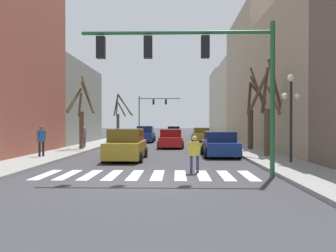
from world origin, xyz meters
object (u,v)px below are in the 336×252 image
(pedestrian_waiting_at_curb, at_px, (41,138))
(street_tree_left_far, at_px, (119,116))
(car_parked_left_mid, at_px, (145,135))
(street_tree_right_near, at_px, (81,115))
(car_parked_right_near, at_px, (171,139))
(car_parked_left_far, at_px, (126,145))
(street_tree_left_near, at_px, (268,113))
(pedestrian_on_left_sidewalk, at_px, (194,151))
(car_driving_toward_lane, at_px, (201,135))
(traffic_signal_far, at_px, (151,107))
(car_parked_right_far, at_px, (220,145))
(street_lamp_right_corner, at_px, (291,100))
(pedestrian_crossing_street, at_px, (84,135))
(street_tree_right_mid, at_px, (253,114))
(traffic_signal_near, at_px, (199,61))
(car_driving_away_lane, at_px, (174,132))

(pedestrian_waiting_at_curb, height_order, street_tree_left_far, street_tree_left_far)
(car_parked_left_mid, bearing_deg, street_tree_right_near, -18.63)
(car_parked_right_near, bearing_deg, car_parked_left_far, 165.94)
(car_parked_left_mid, height_order, street_tree_left_near, street_tree_left_near)
(car_parked_left_mid, xyz_separation_m, pedestrian_on_left_sidewalk, (4.13, -21.86, 0.11))
(car_driving_toward_lane, height_order, car_parked_right_near, car_parked_right_near)
(car_driving_toward_lane, bearing_deg, pedestrian_on_left_sidewalk, 175.10)
(traffic_signal_far, height_order, car_parked_left_mid, traffic_signal_far)
(car_parked_right_far, bearing_deg, street_lamp_right_corner, -145.59)
(pedestrian_on_left_sidewalk, distance_m, street_tree_left_far, 31.80)
(car_parked_left_mid, distance_m, pedestrian_crossing_street, 10.15)
(car_parked_left_mid, height_order, pedestrian_waiting_at_curb, pedestrian_waiting_at_curb)
(traffic_signal_far, distance_m, car_parked_right_near, 25.29)
(car_parked_left_mid, xyz_separation_m, street_tree_right_mid, (9.11, -10.75, 1.93))
(street_lamp_right_corner, bearing_deg, car_parked_left_mid, 115.12)
(car_parked_right_near, bearing_deg, street_tree_right_near, 117.51)
(car_driving_toward_lane, distance_m, street_tree_left_far, 12.87)
(car_parked_left_far, xyz_separation_m, pedestrian_on_left_sidewalk, (3.58, -4.81, 0.11))
(traffic_signal_near, bearing_deg, car_parked_right_near, 95.08)
(street_tree_left_far, bearing_deg, traffic_signal_far, 66.53)
(car_parked_left_mid, bearing_deg, pedestrian_on_left_sidewalk, 10.69)
(car_parked_left_mid, bearing_deg, car_driving_toward_lane, 105.33)
(traffic_signal_near, height_order, car_parked_right_near, traffic_signal_near)
(traffic_signal_far, height_order, street_lamp_right_corner, traffic_signal_far)
(car_driving_toward_lane, height_order, street_tree_right_mid, street_tree_right_mid)
(pedestrian_waiting_at_curb, relative_size, street_tree_right_mid, 0.29)
(street_tree_left_near, bearing_deg, car_parked_right_near, 126.77)
(street_tree_left_far, bearing_deg, pedestrian_waiting_at_curb, -90.07)
(car_driving_toward_lane, bearing_deg, street_tree_right_near, 142.31)
(car_parked_right_far, height_order, car_parked_left_far, car_parked_left_far)
(pedestrian_waiting_at_curb, xyz_separation_m, pedestrian_on_left_sidewalk, (8.54, -5.14, -0.28))
(car_driving_away_lane, height_order, pedestrian_crossing_street, pedestrian_crossing_street)
(street_tree_left_far, bearing_deg, pedestrian_on_left_sidewalk, -74.45)
(traffic_signal_near, distance_m, car_parked_left_mid, 23.50)
(traffic_signal_near, relative_size, street_tree_left_far, 1.25)
(car_parked_right_near, height_order, street_tree_left_near, street_tree_left_near)
(traffic_signal_near, relative_size, street_tree_left_near, 1.26)
(street_lamp_right_corner, height_order, car_parked_left_far, street_lamp_right_corner)
(car_parked_right_near, distance_m, pedestrian_waiting_at_curb, 11.65)
(car_parked_right_far, distance_m, pedestrian_on_left_sidewalk, 7.21)
(car_parked_left_far, xyz_separation_m, pedestrian_waiting_at_curb, (-4.96, 0.33, 0.39))
(street_tree_right_near, bearing_deg, car_parked_right_near, 27.51)
(car_driving_toward_lane, bearing_deg, street_tree_left_far, 56.25)
(street_lamp_right_corner, xyz_separation_m, car_driving_toward_lane, (-2.85, 20.87, -2.48))
(traffic_signal_near, height_order, car_parked_left_far, traffic_signal_near)
(car_parked_left_far, height_order, street_tree_right_near, street_tree_right_near)
(car_parked_left_mid, height_order, car_parked_left_far, car_parked_left_mid)
(car_driving_away_lane, relative_size, street_tree_right_near, 0.87)
(car_parked_right_near, relative_size, pedestrian_on_left_sidewalk, 3.12)
(car_parked_right_near, bearing_deg, pedestrian_waiting_at_curb, 141.12)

